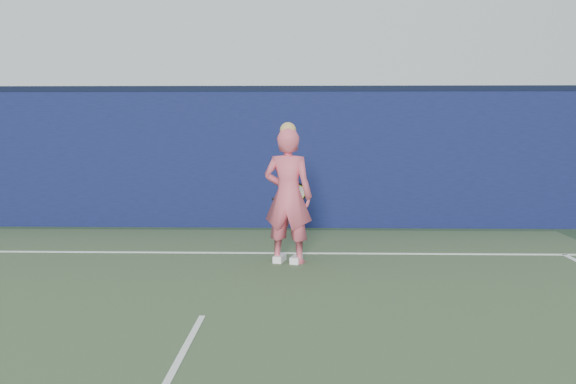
{
  "coord_description": "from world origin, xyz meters",
  "views": [
    {
      "loc": [
        1.0,
        -4.82,
        1.88
      ],
      "look_at": [
        0.78,
        3.42,
        0.98
      ],
      "focal_mm": 38.0,
      "sensor_mm": 36.0,
      "label": 1
    }
  ],
  "objects": [
    {
      "name": "ground",
      "position": [
        0.0,
        0.0,
        0.0
      ],
      "size": [
        80.0,
        80.0,
        0.0
      ],
      "primitive_type": "plane",
      "color": "#2A4128",
      "rests_on": "ground"
    },
    {
      "name": "player",
      "position": [
        0.78,
        3.42,
        0.93
      ],
      "size": [
        0.76,
        0.59,
        1.93
      ],
      "rotation": [
        0.0,
        0.0,
        2.9
      ],
      "color": "#D45265",
      "rests_on": "ground"
    },
    {
      "name": "backstop_wall",
      "position": [
        0.0,
        6.5,
        1.25
      ],
      "size": [
        24.0,
        0.4,
        2.5
      ],
      "primitive_type": "cube",
      "color": "#0C1437",
      "rests_on": "ground"
    },
    {
      "name": "court_lines",
      "position": [
        0.0,
        -0.33,
        0.01
      ],
      "size": [
        11.0,
        12.04,
        0.01
      ],
      "color": "white",
      "rests_on": "court_surface"
    },
    {
      "name": "racket",
      "position": [
        0.88,
        3.87,
        0.92
      ],
      "size": [
        0.52,
        0.13,
        0.28
      ],
      "rotation": [
        0.0,
        0.0,
        -0.21
      ],
      "color": "black",
      "rests_on": "ground"
    },
    {
      "name": "wall_cap",
      "position": [
        0.0,
        6.5,
        2.55
      ],
      "size": [
        24.0,
        0.42,
        0.1
      ],
      "primitive_type": "cube",
      "color": "black",
      "rests_on": "backstop_wall"
    }
  ]
}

